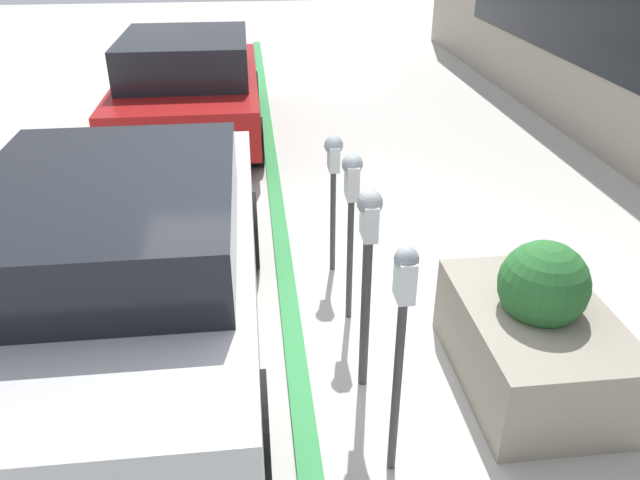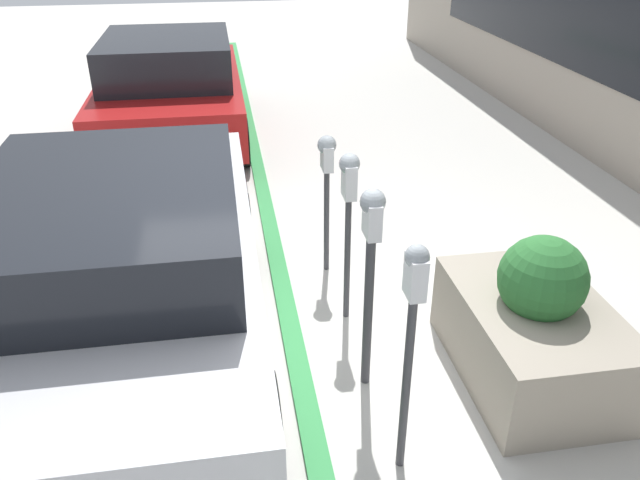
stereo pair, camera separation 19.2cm
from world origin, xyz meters
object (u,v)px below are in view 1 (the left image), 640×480
(parking_meter_second, at_px, (368,251))
(parking_meter_fourth, at_px, (333,168))
(planter_box, at_px, (534,334))
(parking_meter_nearest, at_px, (402,318))
(parking_meter_middle, at_px, (352,195))
(parked_car_middle, at_px, (123,265))
(parked_car_rear, at_px, (189,85))

(parking_meter_second, xyz_separation_m, parking_meter_fourth, (1.62, 0.01, -0.06))
(parking_meter_second, bearing_deg, planter_box, -95.03)
(parking_meter_nearest, height_order, parking_meter_middle, parking_meter_nearest)
(parked_car_middle, distance_m, parked_car_rear, 5.19)
(parking_meter_fourth, bearing_deg, parked_car_rear, 21.10)
(planter_box, xyz_separation_m, parked_car_middle, (0.58, 2.85, 0.41))
(parking_meter_nearest, bearing_deg, parking_meter_fourth, 1.19)
(parking_meter_nearest, distance_m, parked_car_rear, 6.65)
(parking_meter_nearest, xyz_separation_m, parking_meter_second, (0.78, 0.04, -0.02))
(parked_car_middle, bearing_deg, planter_box, -101.38)
(parking_meter_second, xyz_separation_m, parked_car_rear, (5.66, 1.57, -0.32))
(parking_meter_middle, xyz_separation_m, parking_meter_fourth, (0.79, 0.03, -0.09))
(parking_meter_second, bearing_deg, parking_meter_middle, -1.70)
(parking_meter_second, height_order, parking_meter_middle, parking_meter_second)
(parking_meter_second, relative_size, parking_meter_middle, 1.05)
(parked_car_rear, bearing_deg, parking_meter_nearest, -165.83)
(parking_meter_nearest, relative_size, parking_meter_middle, 1.07)
(parking_meter_middle, height_order, planter_box, parking_meter_middle)
(parking_meter_second, height_order, planter_box, parking_meter_second)
(planter_box, relative_size, parked_car_middle, 0.36)
(planter_box, xyz_separation_m, parked_car_rear, (5.77, 2.76, 0.36))
(parking_meter_middle, distance_m, parking_meter_fourth, 0.80)
(planter_box, distance_m, parked_car_rear, 6.40)
(parking_meter_middle, bearing_deg, parking_meter_fourth, 2.34)
(parking_meter_fourth, xyz_separation_m, planter_box, (-1.73, -1.20, -0.62))
(parking_meter_nearest, xyz_separation_m, parked_car_middle, (1.26, 1.71, -0.29))
(parking_meter_fourth, height_order, parked_car_middle, parked_car_middle)
(parking_meter_middle, bearing_deg, parking_meter_second, 178.30)
(parked_car_middle, bearing_deg, parking_meter_middle, -78.02)
(parked_car_middle, xyz_separation_m, parked_car_rear, (5.19, -0.10, -0.05))
(parking_meter_fourth, bearing_deg, parking_meter_second, -179.72)
(parking_meter_fourth, xyz_separation_m, parked_car_rear, (4.04, 1.56, -0.26))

